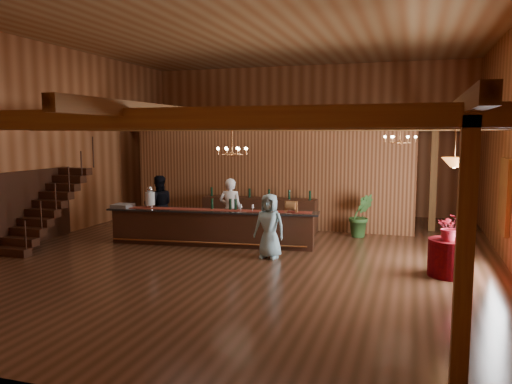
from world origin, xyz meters
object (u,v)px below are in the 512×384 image
(pendant_lamp, at_px, (455,162))
(bartender, at_px, (230,210))
(tasting_bar, at_px, (212,227))
(chandelier_right, at_px, (400,139))
(chandelier_left, at_px, (232,151))
(raffle_drum, at_px, (291,206))
(round_table, at_px, (450,258))
(beverage_dispenser, at_px, (150,198))
(floor_plant, at_px, (361,215))
(staff_second, at_px, (159,205))
(backbar_shelf, at_px, (259,214))
(guest, at_px, (269,226))

(pendant_lamp, relative_size, bartender, 0.51)
(tasting_bar, height_order, chandelier_right, chandelier_right)
(bartender, bearing_deg, chandelier_left, 107.98)
(tasting_bar, xyz_separation_m, raffle_drum, (2.13, 0.21, 0.65))
(tasting_bar, bearing_deg, round_table, -18.44)
(pendant_lamp, bearing_deg, round_table, 0.00)
(beverage_dispenser, bearing_deg, raffle_drum, 5.55)
(chandelier_right, xyz_separation_m, bartender, (-4.47, -0.60, -1.97))
(raffle_drum, xyz_separation_m, pendant_lamp, (3.78, -1.42, 1.27))
(chandelier_left, height_order, pendant_lamp, same)
(raffle_drum, height_order, floor_plant, floor_plant)
(pendant_lamp, height_order, staff_second, pendant_lamp)
(tasting_bar, bearing_deg, raffle_drum, -1.18)
(chandelier_left, bearing_deg, backbar_shelf, 93.01)
(tasting_bar, bearing_deg, pendant_lamp, -18.44)
(guest, distance_m, floor_plant, 3.66)
(tasting_bar, xyz_separation_m, pendant_lamp, (5.92, -1.21, 1.92))
(chandelier_left, height_order, bartender, chandelier_left)
(tasting_bar, bearing_deg, chandelier_left, -35.45)
(bartender, bearing_deg, tasting_bar, 61.00)
(beverage_dispenser, distance_m, chandelier_right, 6.86)
(raffle_drum, bearing_deg, floor_plant, 52.55)
(chandelier_right, bearing_deg, raffle_drum, -158.37)
(raffle_drum, distance_m, bartender, 1.91)
(backbar_shelf, height_order, guest, guest)
(backbar_shelf, distance_m, chandelier_left, 3.48)
(pendant_lamp, bearing_deg, staff_second, 166.08)
(floor_plant, bearing_deg, bartender, -154.66)
(staff_second, bearing_deg, raffle_drum, 139.49)
(backbar_shelf, xyz_separation_m, chandelier_right, (4.16, -1.14, 2.34))
(round_table, relative_size, chandelier_right, 1.13)
(raffle_drum, xyz_separation_m, chandelier_left, (-1.39, -0.62, 1.43))
(chandelier_left, xyz_separation_m, floor_plant, (2.97, 2.68, -1.93))
(guest, bearing_deg, raffle_drum, 83.12)
(beverage_dispenser, distance_m, bartender, 2.23)
(bartender, xyz_separation_m, floor_plant, (3.42, 1.62, -0.25))
(tasting_bar, distance_m, floor_plant, 4.36)
(round_table, xyz_separation_m, guest, (-4.05, 0.32, 0.39))
(guest, relative_size, floor_plant, 1.24)
(tasting_bar, distance_m, bartender, 0.82)
(chandelier_right, xyz_separation_m, staff_second, (-6.75, -0.50, -1.96))
(bartender, bearing_deg, pendant_lamp, 156.61)
(bartender, height_order, guest, bartender)
(pendant_lamp, relative_size, staff_second, 0.51)
(backbar_shelf, relative_size, bartender, 2.03)
(tasting_bar, relative_size, backbar_shelf, 1.61)
(floor_plant, bearing_deg, round_table, -57.68)
(chandelier_left, xyz_separation_m, staff_second, (-2.74, 1.15, -1.68))
(beverage_dispenser, xyz_separation_m, raffle_drum, (3.89, 0.38, -0.11))
(bartender, xyz_separation_m, guest, (1.57, -1.54, -0.10))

